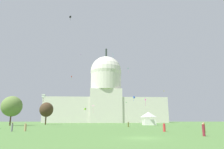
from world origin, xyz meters
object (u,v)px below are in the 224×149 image
object	(u,v)px
person_tan_near_tent	(25,128)
tree_west_mid	(12,106)
kite_magenta_low	(145,101)
kite_violet_high	(80,55)
person_orange_deep_crowd	(204,127)
kite_black_high	(70,17)
tree_west_near	(46,110)
person_olive_aisle_center	(128,125)
kite_lime_low	(85,109)
kite_green_low	(126,103)
kite_white_low	(44,96)
event_tent	(149,118)
person_maroon_front_center	(204,130)
kite_cyan_high	(113,55)
kite_red_mid	(72,77)
person_grey_mid_right	(12,127)
person_red_edge_west	(164,128)
capitol_building	(106,97)
kite_pink_low	(93,107)
kite_gold_mid	(163,92)
kite_blue_low	(134,97)
kite_turquoise_mid	(128,69)

from	to	relation	value
person_tan_near_tent	tree_west_mid	bearing A→B (deg)	-144.01
kite_magenta_low	kite_violet_high	bearing A→B (deg)	-107.54
person_orange_deep_crowd	kite_black_high	size ratio (longest dim) A/B	0.86
tree_west_near	person_olive_aisle_center	distance (m)	55.44
kite_lime_low	kite_green_low	bearing A→B (deg)	-4.23
kite_white_low	event_tent	bearing A→B (deg)	28.66
person_maroon_front_center	person_orange_deep_crowd	xyz separation A→B (m)	(5.01, 9.71, 0.01)
person_maroon_front_center	kite_white_low	distance (m)	53.04
kite_cyan_high	kite_lime_low	world-z (taller)	kite_cyan_high
kite_red_mid	tree_west_mid	bearing A→B (deg)	-128.73
person_grey_mid_right	kite_green_low	size ratio (longest dim) A/B	1.28
kite_cyan_high	kite_lime_low	xyz separation A→B (m)	(-19.83, -10.01, -42.00)
person_orange_deep_crowd	kite_green_low	distance (m)	131.51
kite_lime_low	kite_violet_high	bearing A→B (deg)	81.69
person_red_edge_west	person_maroon_front_center	distance (m)	11.72
capitol_building	kite_green_low	bearing A→B (deg)	-60.95
kite_green_low	kite_violet_high	bearing A→B (deg)	-164.58
event_tent	kite_black_high	size ratio (longest dim) A/B	3.48
kite_pink_low	kite_gold_mid	bearing A→B (deg)	4.06
tree_west_near	kite_violet_high	bearing A→B (deg)	72.86
kite_green_low	kite_violet_high	distance (m)	54.58
person_grey_mid_right	person_orange_deep_crowd	size ratio (longest dim) A/B	0.97
tree_west_mid	person_grey_mid_right	distance (m)	50.65
capitol_building	kite_white_low	world-z (taller)	capitol_building
person_olive_aisle_center	kite_red_mid	size ratio (longest dim) A/B	0.53
person_orange_deep_crowd	kite_red_mid	distance (m)	126.89
kite_red_mid	kite_black_high	bearing A→B (deg)	-109.20
person_red_edge_west	person_orange_deep_crowd	bearing A→B (deg)	85.13
person_red_edge_west	person_grey_mid_right	distance (m)	29.04
capitol_building	tree_west_mid	bearing A→B (deg)	-110.85
person_orange_deep_crowd	kite_cyan_high	bearing A→B (deg)	-172.68
kite_pink_low	kite_red_mid	size ratio (longest dim) A/B	1.02
kite_green_low	kite_white_low	xyz separation A→B (m)	(-40.33, -99.56, -6.56)
kite_violet_high	kite_lime_low	distance (m)	41.27
kite_blue_low	person_grey_mid_right	bearing A→B (deg)	-42.13
kite_magenta_low	person_olive_aisle_center	bearing A→B (deg)	9.05
person_orange_deep_crowd	kite_magenta_low	world-z (taller)	kite_magenta_low
person_olive_aisle_center	event_tent	bearing A→B (deg)	103.16
kite_green_low	kite_magenta_low	size ratio (longest dim) A/B	0.35
tree_west_near	kite_magenta_low	world-z (taller)	kite_magenta_low
person_red_edge_west	capitol_building	bearing A→B (deg)	-166.81
tree_west_mid	person_maroon_front_center	size ratio (longest dim) A/B	6.97
kite_pink_low	kite_cyan_high	distance (m)	60.18
person_orange_deep_crowd	kite_red_mid	world-z (taller)	kite_red_mid
kite_gold_mid	kite_magenta_low	bearing A→B (deg)	8.18
person_grey_mid_right	kite_turquoise_mid	world-z (taller)	kite_turquoise_mid
person_red_edge_west	kite_lime_low	world-z (taller)	kite_lime_low
kite_cyan_high	kite_red_mid	size ratio (longest dim) A/B	0.68
kite_green_low	kite_pink_low	bearing A→B (deg)	-128.08
person_maroon_front_center	kite_cyan_high	xyz separation A→B (m)	(-4.33, 121.37, 50.85)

